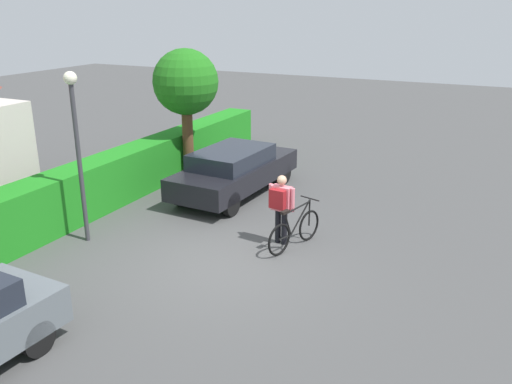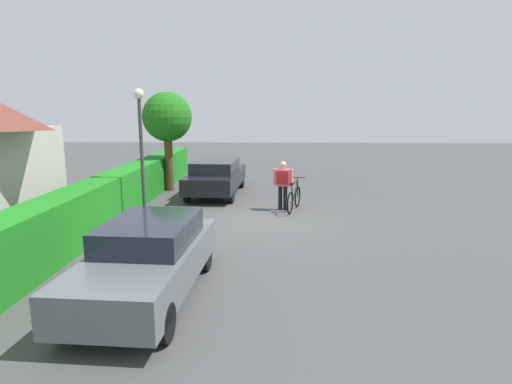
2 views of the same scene
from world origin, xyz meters
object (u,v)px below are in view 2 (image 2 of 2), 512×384
at_px(person_rider, 283,181).
at_px(tree_kerbside, 167,118).
at_px(bicycle, 294,198).
at_px(parked_car_far, 216,176).
at_px(street_lamp, 141,136).
at_px(parked_car_near, 148,258).

xyz_separation_m(person_rider, tree_kerbside, (3.26, 4.46, 1.91)).
xyz_separation_m(bicycle, tree_kerbside, (3.31, 4.82, 2.47)).
distance_m(parked_car_far, person_rider, 3.53).
height_order(person_rider, street_lamp, street_lamp).
relative_size(parked_car_far, street_lamp, 1.20).
bearing_deg(parked_car_far, street_lamp, 160.33).
height_order(person_rider, tree_kerbside, tree_kerbside).
bearing_deg(bicycle, street_lamp, 111.19).
bearing_deg(street_lamp, parked_car_near, -162.65).
bearing_deg(parked_car_near, person_rider, -20.47).
xyz_separation_m(parked_car_far, street_lamp, (-4.25, 1.52, 1.76)).
height_order(parked_car_near, bicycle, parked_car_near).
relative_size(parked_car_far, bicycle, 2.65).
relative_size(parked_car_near, parked_car_far, 0.91).
distance_m(bicycle, street_lamp, 5.11).
xyz_separation_m(street_lamp, tree_kerbside, (5.00, 0.47, 0.39)).
bearing_deg(person_rider, street_lamp, 113.55).
xyz_separation_m(parked_car_near, tree_kerbside, (9.88, 1.99, 2.17)).
bearing_deg(person_rider, tree_kerbside, 53.84).
relative_size(bicycle, street_lamp, 0.45).
xyz_separation_m(bicycle, person_rider, (0.05, 0.36, 0.56)).
relative_size(parked_car_near, bicycle, 2.41).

